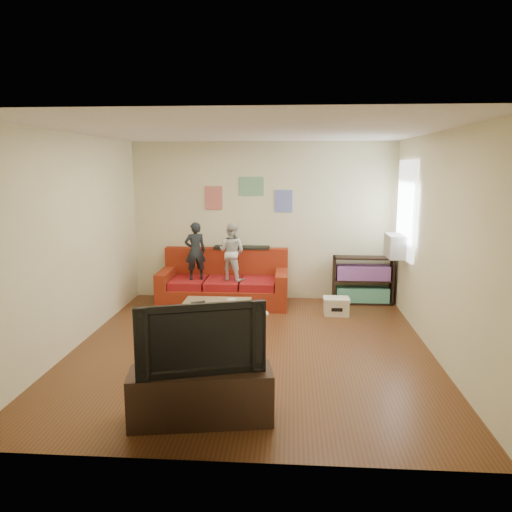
# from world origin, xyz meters

# --- Properties ---
(room_shell) EXTENTS (4.52, 5.02, 2.72)m
(room_shell) POSITION_xyz_m (0.00, 0.00, 1.35)
(room_shell) COLOR brown
(room_shell) RESTS_ON ground
(sofa) EXTENTS (2.12, 0.97, 0.93)m
(sofa) POSITION_xyz_m (-0.62, 2.07, 0.31)
(sofa) COLOR maroon
(sofa) RESTS_ON ground
(child_a) EXTENTS (0.40, 0.33, 0.95)m
(child_a) POSITION_xyz_m (-1.07, 1.90, 0.92)
(child_a) COLOR black
(child_a) RESTS_ON sofa
(child_b) EXTENTS (0.56, 0.51, 0.94)m
(child_b) POSITION_xyz_m (-0.47, 1.90, 0.92)
(child_b) COLOR silver
(child_b) RESTS_ON sofa
(coffee_table) EXTENTS (0.93, 0.51, 0.42)m
(coffee_table) POSITION_xyz_m (-0.54, 0.68, 0.36)
(coffee_table) COLOR olive
(coffee_table) RESTS_ON ground
(remote) EXTENTS (0.20, 0.14, 0.02)m
(remote) POSITION_xyz_m (-0.79, 0.56, 0.43)
(remote) COLOR black
(remote) RESTS_ON coffee_table
(game_controller) EXTENTS (0.14, 0.08, 0.03)m
(game_controller) POSITION_xyz_m (-0.34, 0.73, 0.43)
(game_controller) COLOR white
(game_controller) RESTS_ON coffee_table
(bookshelf) EXTENTS (1.00, 0.30, 0.80)m
(bookshelf) POSITION_xyz_m (1.70, 2.25, 0.36)
(bookshelf) COLOR black
(bookshelf) RESTS_ON ground
(window) EXTENTS (0.04, 1.08, 1.48)m
(window) POSITION_xyz_m (2.22, 1.65, 1.64)
(window) COLOR white
(window) RESTS_ON room_shell
(ac_unit) EXTENTS (0.28, 0.55, 0.35)m
(ac_unit) POSITION_xyz_m (2.10, 1.65, 1.08)
(ac_unit) COLOR #B7B2A3
(ac_unit) RESTS_ON window
(artwork_left) EXTENTS (0.30, 0.01, 0.40)m
(artwork_left) POSITION_xyz_m (-0.85, 2.48, 1.75)
(artwork_left) COLOR #D87266
(artwork_left) RESTS_ON room_shell
(artwork_center) EXTENTS (0.42, 0.01, 0.32)m
(artwork_center) POSITION_xyz_m (-0.20, 2.48, 1.95)
(artwork_center) COLOR #72B27F
(artwork_center) RESTS_ON room_shell
(artwork_right) EXTENTS (0.30, 0.01, 0.38)m
(artwork_right) POSITION_xyz_m (0.35, 2.48, 1.70)
(artwork_right) COLOR #727FCC
(artwork_right) RESTS_ON room_shell
(file_box) EXTENTS (0.40, 0.30, 0.27)m
(file_box) POSITION_xyz_m (1.20, 1.53, 0.14)
(file_box) COLOR #F0E6C5
(file_box) RESTS_ON ground
(tv_stand) EXTENTS (1.34, 0.63, 0.48)m
(tv_stand) POSITION_xyz_m (-0.31, -1.88, 0.24)
(tv_stand) COLOR #362319
(tv_stand) RESTS_ON ground
(television) EXTENTS (1.13, 0.47, 0.65)m
(television) POSITION_xyz_m (-0.31, -1.88, 0.81)
(television) COLOR black
(television) RESTS_ON tv_stand
(tissue) EXTENTS (0.11, 0.11, 0.09)m
(tissue) POSITION_xyz_m (0.11, 1.36, 0.04)
(tissue) COLOR white
(tissue) RESTS_ON ground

